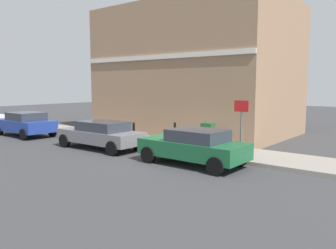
% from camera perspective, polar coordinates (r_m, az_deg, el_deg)
% --- Properties ---
extents(ground, '(80.00, 80.00, 0.00)m').
position_cam_1_polar(ground, '(14.39, 1.39, -5.49)').
color(ground, '#38383A').
extents(sidewalk, '(2.66, 30.00, 0.15)m').
position_cam_1_polar(sidewalk, '(19.75, -9.29, -2.04)').
color(sidewalk, gray).
rests_on(sidewalk, ground).
extents(corner_building, '(7.64, 11.36, 7.69)m').
position_cam_1_polar(corner_building, '(21.90, 4.78, 8.76)').
color(corner_building, '#937256').
rests_on(corner_building, ground).
extents(car_green, '(1.91, 4.13, 1.37)m').
position_cam_1_polar(car_green, '(12.98, 4.33, -3.57)').
color(car_green, '#195933').
rests_on(car_green, ground).
extents(car_grey, '(1.88, 4.47, 1.32)m').
position_cam_1_polar(car_grey, '(16.50, -11.09, -1.56)').
color(car_grey, slate).
rests_on(car_grey, ground).
extents(car_blue, '(2.00, 4.04, 1.42)m').
position_cam_1_polar(car_blue, '(21.90, -22.62, 0.15)').
color(car_blue, navy).
rests_on(car_blue, ground).
extents(utility_cabinet, '(0.46, 0.61, 1.15)m').
position_cam_1_polar(utility_cabinet, '(15.73, 6.62, -1.97)').
color(utility_cabinet, '#1E4C28').
rests_on(utility_cabinet, sidewalk).
extents(bollard_near_cabinet, '(0.14, 0.14, 1.04)m').
position_cam_1_polar(bollard_near_cabinet, '(16.91, 1.15, -1.25)').
color(bollard_near_cabinet, black).
rests_on(bollard_near_cabinet, sidewalk).
extents(bollard_far_kerb, '(0.14, 0.14, 1.04)m').
position_cam_1_polar(bollard_far_kerb, '(16.94, -5.71, -1.27)').
color(bollard_far_kerb, black).
rests_on(bollard_far_kerb, sidewalk).
extents(street_sign, '(0.08, 0.60, 2.30)m').
position_cam_1_polar(street_sign, '(13.60, 12.08, 0.74)').
color(street_sign, '#59595B').
rests_on(street_sign, sidewalk).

